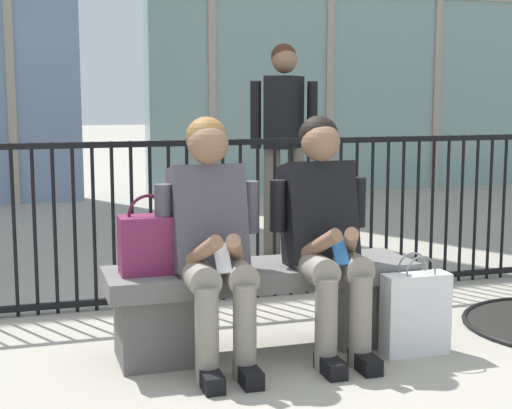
% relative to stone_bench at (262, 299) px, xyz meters
% --- Properties ---
extents(ground_plane, '(60.00, 60.00, 0.00)m').
position_rel_stone_bench_xyz_m(ground_plane, '(0.00, 0.00, -0.27)').
color(ground_plane, '#A8A091').
extents(stone_bench, '(1.60, 0.44, 0.45)m').
position_rel_stone_bench_xyz_m(stone_bench, '(0.00, 0.00, 0.00)').
color(stone_bench, slate).
rests_on(stone_bench, ground).
extents(seated_person_with_phone, '(0.52, 0.66, 1.21)m').
position_rel_stone_bench_xyz_m(seated_person_with_phone, '(-0.29, -0.13, 0.38)').
color(seated_person_with_phone, gray).
rests_on(seated_person_with_phone, ground).
extents(seated_person_companion, '(0.52, 0.66, 1.21)m').
position_rel_stone_bench_xyz_m(seated_person_companion, '(0.29, -0.13, 0.38)').
color(seated_person_companion, gray).
rests_on(seated_person_companion, ground).
extents(handbag_on_bench, '(0.29, 0.17, 0.39)m').
position_rel_stone_bench_xyz_m(handbag_on_bench, '(-0.58, -0.01, 0.33)').
color(handbag_on_bench, '#7A234C').
rests_on(handbag_on_bench, stone_bench).
extents(shopping_bag, '(0.35, 0.13, 0.52)m').
position_rel_stone_bench_xyz_m(shopping_bag, '(0.73, -0.29, -0.06)').
color(shopping_bag, white).
rests_on(shopping_bag, ground).
extents(bystander_further_back, '(0.55, 0.44, 1.71)m').
position_rel_stone_bench_xyz_m(bystander_further_back, '(0.83, 2.04, 0.73)').
color(bystander_further_back, '#6B6051').
rests_on(bystander_further_back, ground).
extents(plaza_railing, '(9.62, 0.04, 1.04)m').
position_rel_stone_bench_xyz_m(plaza_railing, '(-0.00, 1.00, 0.25)').
color(plaza_railing, black).
rests_on(plaza_railing, ground).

